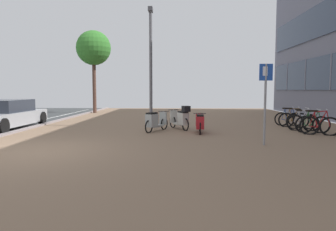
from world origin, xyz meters
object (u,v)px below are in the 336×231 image
object	(u,v)px
scooter_far	(200,123)
bicycle_rack_03	(302,121)
bicycle_rack_04	(293,120)
scooter_near	(155,121)
bicycle_rack_05	(288,119)
scooter_mid	(181,118)
bicycle_rack_00	(319,126)
lamp_post	(151,61)
bicycle_rack_02	(303,123)
parked_car_near	(5,115)
parking_sign	(265,95)
bicycle_rack_01	(313,124)
street_tree	(94,49)

from	to	relation	value
scooter_far	bicycle_rack_03	bearing A→B (deg)	17.57
bicycle_rack_04	scooter_near	world-z (taller)	bicycle_rack_04
bicycle_rack_05	scooter_mid	size ratio (longest dim) A/B	0.79
bicycle_rack_00	scooter_near	bearing A→B (deg)	172.72
bicycle_rack_04	lamp_post	size ratio (longest dim) A/B	0.24
scooter_mid	lamp_post	xyz separation A→B (m)	(-1.36, 0.95, 2.51)
scooter_far	bicycle_rack_04	bearing A→B (deg)	24.88
bicycle_rack_02	scooter_mid	bearing A→B (deg)	177.25
parked_car_near	parking_sign	distance (m)	10.87
parked_car_near	parking_sign	bearing A→B (deg)	-20.20
bicycle_rack_01	bicycle_rack_02	xyz separation A→B (m)	(-0.13, 0.60, -0.01)
lamp_post	bicycle_rack_05	bearing A→B (deg)	5.50
bicycle_rack_03	bicycle_rack_04	bearing A→B (deg)	101.82
scooter_mid	scooter_far	bearing A→B (deg)	-55.84
street_tree	scooter_near	bearing A→B (deg)	-62.76
bicycle_rack_03	scooter_far	bearing A→B (deg)	-162.43
scooter_near	parking_sign	world-z (taller)	parking_sign
parked_car_near	parking_sign	world-z (taller)	parking_sign
bicycle_rack_04	lamp_post	xyz separation A→B (m)	(-6.47, -0.02, 2.65)
parked_car_near	bicycle_rack_03	bearing A→B (deg)	1.09
bicycle_rack_04	bicycle_rack_00	bearing A→B (deg)	-88.72
bicycle_rack_02	scooter_near	bearing A→B (deg)	-176.15
scooter_mid	parked_car_near	world-z (taller)	parked_car_near
scooter_far	bicycle_rack_00	bearing A→B (deg)	-4.96
parking_sign	scooter_mid	bearing A→B (deg)	124.55
bicycle_rack_05	bicycle_rack_02	bearing A→B (deg)	-91.43
scooter_mid	parking_sign	xyz separation A→B (m)	(2.49, -3.62, 1.05)
parking_sign	lamp_post	world-z (taller)	lamp_post
lamp_post	scooter_near	bearing A→B (deg)	-79.94
parking_sign	street_tree	xyz separation A→B (m)	(-8.70, 12.93, 3.14)
bicycle_rack_02	parking_sign	distance (m)	4.40
bicycle_rack_02	street_tree	world-z (taller)	street_tree
scooter_mid	scooter_far	world-z (taller)	scooter_mid
bicycle_rack_05	scooter_far	bearing A→B (deg)	-148.86
bicycle_rack_02	bicycle_rack_05	size ratio (longest dim) A/B	1.03
parked_car_near	bicycle_rack_05	bearing A→B (deg)	6.51
bicycle_rack_00	bicycle_rack_05	size ratio (longest dim) A/B	1.11
lamp_post	scooter_far	bearing A→B (deg)	-44.02
bicycle_rack_03	scooter_far	size ratio (longest dim) A/B	0.79
street_tree	bicycle_rack_04	bearing A→B (deg)	-36.40
bicycle_rack_02	bicycle_rack_05	xyz separation A→B (m)	(0.05, 1.81, -0.01)
parked_car_near	street_tree	world-z (taller)	street_tree
bicycle_rack_04	scooter_far	bearing A→B (deg)	-155.12
bicycle_rack_01	parked_car_near	xyz separation A→B (m)	(-12.84, 0.96, 0.25)
bicycle_rack_05	scooter_far	size ratio (longest dim) A/B	0.72
bicycle_rack_00	scooter_near	size ratio (longest dim) A/B	0.87
bicycle_rack_03	parking_sign	distance (m)	4.98
bicycle_rack_00	lamp_post	bearing A→B (deg)	159.79
scooter_mid	parking_sign	distance (m)	4.52
scooter_far	street_tree	size ratio (longest dim) A/B	0.29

